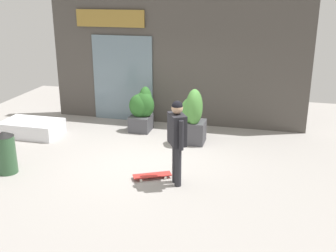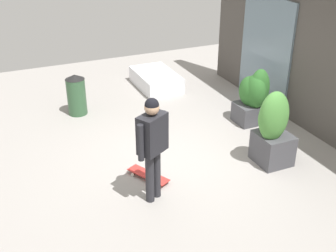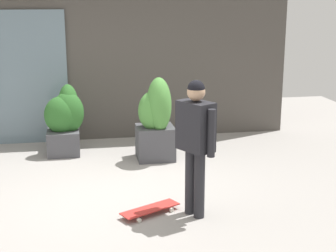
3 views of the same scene
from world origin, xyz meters
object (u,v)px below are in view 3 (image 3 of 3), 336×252
skateboard (150,209)px  planter_box_right (65,119)px  skateboarder (195,135)px  planter_box_left (156,121)px

skateboard → planter_box_right: bearing=-96.1°
skateboarder → planter_box_left: (-0.13, 2.23, -0.36)m
skateboard → planter_box_left: (0.40, 2.11, 0.59)m
skateboarder → planter_box_left: skateboarder is taller
planter_box_left → planter_box_right: size_ratio=1.16×
planter_box_right → planter_box_left: bearing=-22.6°
planter_box_left → skateboard: bearing=-100.7°
skateboard → planter_box_left: 2.23m
skateboarder → skateboard: 1.10m
skateboarder → planter_box_right: bearing=-90.7°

